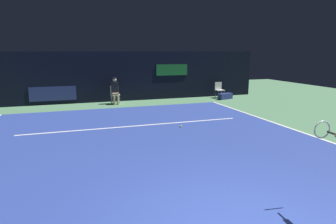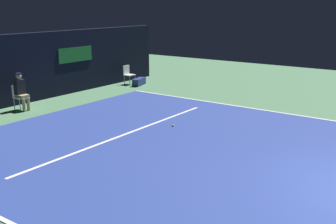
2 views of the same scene
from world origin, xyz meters
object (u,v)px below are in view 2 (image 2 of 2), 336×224
at_px(line_judge_on_chair, 21,91).
at_px(courtside_chair_near, 128,74).
at_px(tennis_ball, 173,125).
at_px(equipment_bag, 139,82).

distance_m(line_judge_on_chair, courtside_chair_near, 5.94).
height_order(line_judge_on_chair, courtside_chair_near, line_judge_on_chair).
distance_m(tennis_ball, equipment_bag, 6.90).
bearing_deg(tennis_ball, equipment_bag, 48.03).
relative_size(line_judge_on_chair, courtside_chair_near, 1.50).
bearing_deg(equipment_bag, courtside_chair_near, 83.92).
height_order(line_judge_on_chair, tennis_ball, line_judge_on_chair).
xyz_separation_m(courtside_chair_near, tennis_ball, (-4.54, -5.70, -0.46)).
height_order(courtside_chair_near, tennis_ball, courtside_chair_near).
height_order(courtside_chair_near, equipment_bag, courtside_chair_near).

